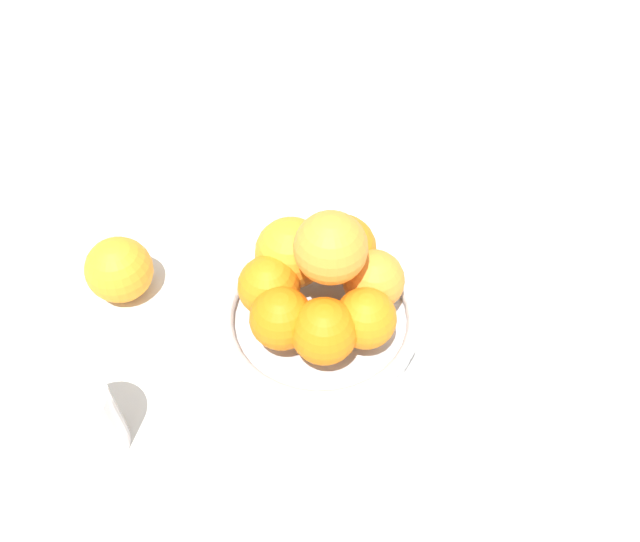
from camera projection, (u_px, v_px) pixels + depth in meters
The scene contains 5 objects.
ground_plane at pixel (320, 329), 0.73m from camera, with size 4.00×4.00×0.00m, color beige.
fruit_bowl at pixel (320, 320), 0.71m from camera, with size 0.23×0.23×0.04m.
orange_pile at pixel (321, 278), 0.67m from camera, with size 0.19×0.19×0.14m.
stray_orange at pixel (119, 270), 0.73m from camera, with size 0.08×0.08×0.08m, color orange.
drinking_glass at pixel (83, 423), 0.60m from camera, with size 0.07×0.07×0.09m, color white.
Camera 1 is at (0.34, 0.25, 0.60)m, focal length 35.00 mm.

